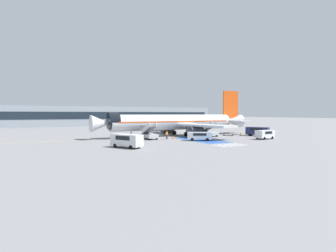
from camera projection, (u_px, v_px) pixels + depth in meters
ground_plane at (181, 136)px, 64.81m from camera, size 600.00×600.00×0.00m
apron_leadline_yellow at (174, 136)px, 63.83m from camera, size 75.90×1.27×0.01m
apron_stand_patch_blue at (200, 140)px, 54.12m from camera, size 5.64×13.82×0.01m
apron_walkway_bar_0 at (219, 146)px, 44.11m from camera, size 0.44×3.60×0.01m
apron_walkway_bar_1 at (224, 145)px, 44.67m from camera, size 0.44×3.60×0.01m
apron_walkway_bar_2 at (230, 145)px, 45.23m from camera, size 0.44×3.60×0.01m
apron_walkway_bar_3 at (235, 145)px, 45.79m from camera, size 0.44×3.60×0.01m
apron_walkway_bar_4 at (240, 144)px, 46.35m from camera, size 0.44×3.60×0.01m
airliner at (177, 122)px, 64.01m from camera, size 41.56×31.49×11.67m
boarding_stairs_forward at (149, 135)px, 55.73m from camera, size 2.27×5.26×3.69m
boarding_stairs_aft at (209, 132)px, 63.36m from camera, size 2.27×5.26×3.73m
fuel_tanker at (159, 125)px, 85.14m from camera, size 9.58×3.92×3.37m
service_van_0 at (265, 134)px, 55.63m from camera, size 4.39×2.25×1.88m
service_van_1 at (127, 140)px, 41.47m from camera, size 4.21×5.70×2.15m
service_van_2 at (257, 131)px, 63.60m from camera, size 4.42×5.61×2.16m
service_van_3 at (199, 135)px, 52.39m from camera, size 5.05×3.97×1.72m
baggage_cart at (228, 135)px, 64.98m from camera, size 2.96×2.82×0.87m
ground_crew_0 at (195, 133)px, 60.79m from camera, size 0.27×0.45×1.66m
ground_crew_1 at (167, 134)px, 55.59m from camera, size 0.46×0.29×1.81m
traffic_cone_0 at (173, 137)px, 56.01m from camera, size 0.61×0.61×0.68m
traffic_cone_1 at (240, 134)px, 65.36m from camera, size 0.61×0.61×0.68m
terminal_building at (112, 116)px, 121.89m from camera, size 100.45×12.10×8.59m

